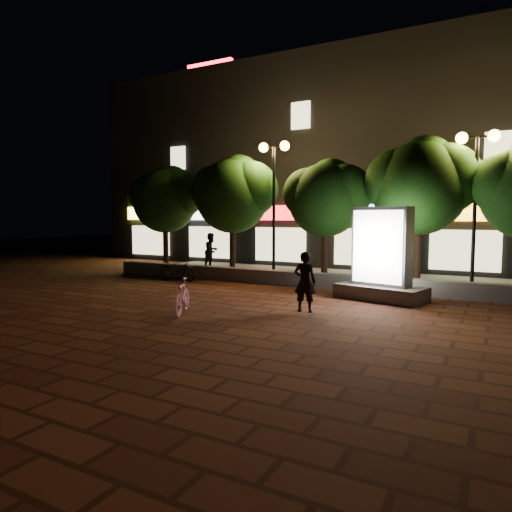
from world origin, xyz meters
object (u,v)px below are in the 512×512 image
Objects in this scene: tree_mid at (327,195)px; scooter_parked at (178,270)px; tree_left at (234,192)px; tree_right at (422,182)px; street_lamp_left at (274,175)px; ad_kiosk at (382,262)px; scooter_pink at (183,296)px; pedestrian at (211,251)px; rider at (305,282)px; street_lamp_right at (476,169)px; tree_far_left at (167,197)px.

tree_mid reaches higher than scooter_parked.
tree_left is 0.97× the size of tree_right.
street_lamp_left is at bearing -7.70° from tree_left.
ad_kiosk is 1.86× the size of scooter_pink.
ad_kiosk is (6.67, -2.72, -2.35)m from tree_left.
tree_mid is 6.34m from pedestrian.
ad_kiosk is 3.00m from rider.
tree_mid is 6.08m from rider.
tree_mid is 3.06× the size of scooter_pink.
scooter_pink is (-6.20, -6.80, -3.45)m from street_lamp_right.
scooter_parked is at bearing 178.12° from ad_kiosk.
pedestrian is at bearing 30.81° from tree_far_left.
pedestrian is (-0.80, 3.47, 0.46)m from scooter_parked.
tree_left is at bearing 0.00° from tree_far_left.
street_lamp_left reaches higher than street_lamp_right.
street_lamp_right reaches higher than tree_left.
tree_far_left is 10.68m from rider.
scooter_pink is 0.94× the size of rider.
rider is (2.61, 1.66, 0.34)m from scooter_pink.
ad_kiosk is 1.67× the size of scooter_parked.
scooter_pink is at bearing -68.75° from tree_left.
scooter_pink is at bearing -122.81° from tree_right.
street_lamp_right is (7.00, 0.00, -0.13)m from street_lamp_left.
tree_far_left is 0.89× the size of street_lamp_left.
pedestrian is at bearing 156.29° from ad_kiosk.
street_lamp_left is 3.16× the size of scooter_parked.
scooter_parked is (-7.68, 0.25, -0.67)m from ad_kiosk.
tree_far_left is 0.91× the size of tree_right.
street_lamp_left is 5.06m from pedestrian.
tree_far_left reaches higher than ad_kiosk.
scooter_parked is at bearing -167.54° from street_lamp_right.
tree_mid is at bearing -64.08° from scooter_parked.
tree_left reaches higher than tree_far_left.
street_lamp_right is at bearing 0.00° from street_lamp_left.
tree_far_left is at bearing 177.24° from street_lamp_left.
rider is at bearing -115.95° from ad_kiosk.
tree_left is 2.99× the size of scooter_parked.
tree_right is 3.26× the size of rider.
pedestrian is at bearing 161.31° from street_lamp_left.
tree_mid is 4.36m from ad_kiosk.
tree_mid is at bearing -0.00° from tree_left.
tree_right reaches higher than tree_far_left.
street_lamp_left is at bearing -53.61° from scooter_parked.
scooter_pink is 9.28m from pedestrian.
tree_mid is 2.89× the size of rider.
tree_right is 9.55m from pedestrian.
street_lamp_left is 6.07m from ad_kiosk.
tree_right is (10.80, 0.00, 0.27)m from tree_far_left.
rider is (-3.59, -5.14, -3.12)m from street_lamp_right.
rider is 7.02m from scooter_parked.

